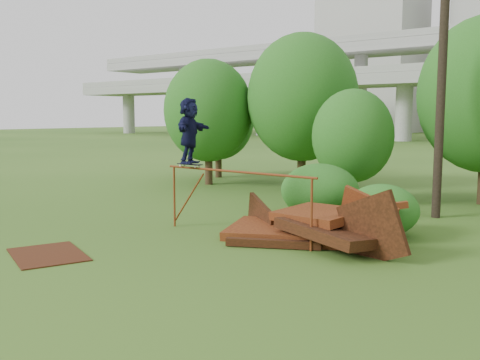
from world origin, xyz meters
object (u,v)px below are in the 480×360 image
Objects in this scene: scrap_pile at (311,228)px; utility_pole at (442,68)px; flat_plate at (48,255)px; skater at (189,131)px.

utility_pole is (1.54, 5.43, 4.41)m from scrap_pile.
utility_pole reaches higher than scrap_pile.
scrap_pile is 0.60× the size of utility_pole.
scrap_pile is 2.64× the size of flat_plate.
skater is at bearing 80.65° from flat_plate.
skater reaches higher than flat_plate.
skater is 8.27m from utility_pole.
flat_plate is (-0.70, -4.24, -2.85)m from skater.
scrap_pile is at bearing 49.31° from flat_plate.
flat_plate is 0.23× the size of utility_pole.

